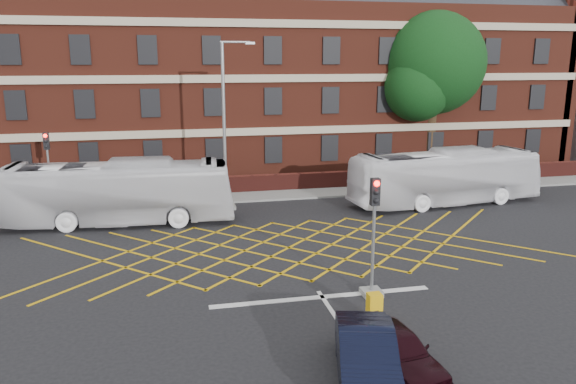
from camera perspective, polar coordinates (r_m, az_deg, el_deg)
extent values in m
plane|color=black|center=(23.42, 1.15, -7.24)|extent=(120.00, 120.00, 0.00)
cube|color=maroon|center=(43.67, -5.67, 10.34)|extent=(50.00, 12.00, 12.00)
cube|color=black|center=(43.78, -5.86, 18.21)|extent=(51.00, 10.61, 10.61)
cube|color=#B7A88C|center=(37.61, -4.58, 11.42)|extent=(50.00, 0.18, 0.50)
cube|color=black|center=(37.70, -4.54, 9.14)|extent=(1.20, 0.14, 1.80)
cube|color=#4D1914|center=(35.53, -3.74, 0.82)|extent=(56.00, 0.50, 1.10)
cube|color=slate|center=(34.68, -3.48, -0.32)|extent=(60.00, 3.00, 0.12)
cube|color=#CC990C|center=(25.25, 0.09, -5.66)|extent=(8.22, 8.22, 0.02)
cube|color=silver|center=(20.28, 3.50, -10.59)|extent=(8.00, 0.30, 0.02)
imported|color=silver|center=(29.79, -16.99, -0.04)|extent=(11.94, 3.68, 3.27)
imported|color=white|center=(33.68, 15.69, 1.47)|extent=(11.65, 3.89, 3.18)
imported|color=black|center=(15.33, 7.98, -16.21)|extent=(2.50, 4.48, 1.40)
imported|color=black|center=(15.92, 10.88, -15.42)|extent=(2.01, 3.87, 1.26)
cylinder|color=black|center=(42.36, 14.20, 6.19)|extent=(0.90, 0.90, 6.52)
sphere|color=black|center=(42.07, 14.57, 12.56)|extent=(7.26, 7.26, 7.26)
sphere|color=black|center=(40.74, 13.03, 10.31)|extent=(4.72, 4.72, 4.72)
sphere|color=black|center=(43.50, 15.79, 10.85)|extent=(4.36, 4.36, 4.36)
cube|color=slate|center=(20.61, 8.47, -10.04)|extent=(0.70, 0.70, 0.20)
cylinder|color=gray|center=(20.02, 8.63, -5.70)|extent=(0.12, 0.12, 3.50)
cube|color=black|center=(19.45, 8.84, 0.02)|extent=(0.30, 0.25, 0.95)
sphere|color=#FF0C05|center=(19.25, 9.02, 0.85)|extent=(0.20, 0.20, 0.20)
cube|color=slate|center=(34.71, -22.79, -1.27)|extent=(0.70, 0.70, 0.20)
cylinder|color=gray|center=(34.36, -23.04, 1.39)|extent=(0.12, 0.12, 3.50)
cube|color=black|center=(34.04, -23.35, 4.77)|extent=(0.30, 0.25, 0.95)
sphere|color=#FF0C05|center=(33.86, -23.44, 5.27)|extent=(0.20, 0.20, 0.20)
cube|color=slate|center=(31.94, -6.29, -1.49)|extent=(1.00, 1.00, 0.20)
cylinder|color=gray|center=(31.10, -6.50, 6.48)|extent=(0.18, 0.18, 9.12)
cylinder|color=gray|center=(30.98, -5.39, 14.93)|extent=(1.60, 0.12, 0.12)
cube|color=gray|center=(31.09, -3.88, 14.86)|extent=(0.50, 0.20, 0.12)
cylinder|color=gray|center=(34.60, -25.36, 0.14)|extent=(0.10, 0.10, 2.20)
cube|color=silver|center=(34.37, -25.52, 1.41)|extent=(1.10, 0.06, 0.45)
cube|color=silver|center=(34.47, -25.44, 0.60)|extent=(1.10, 0.06, 0.40)
cube|color=silver|center=(34.56, -25.36, -0.13)|extent=(1.10, 0.06, 0.35)
cube|color=#E4AA0D|center=(18.47, 8.75, -11.58)|extent=(0.44, 0.39, 0.99)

